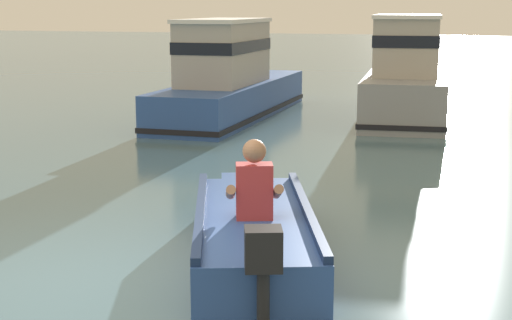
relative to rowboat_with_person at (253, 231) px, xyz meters
name	(u,v)px	position (x,y,z in m)	size (l,w,h in m)	color
ground_plane	(90,287)	(-1.11, -1.22, -0.25)	(120.00, 120.00, 0.00)	slate
rowboat_with_person	(253,231)	(0.00, 0.00, 0.00)	(2.06, 3.64, 1.19)	#2D519E
moored_boat_blue	(229,82)	(-3.21, 8.90, 0.53)	(1.68, 6.40, 2.13)	#2D519E
moored_boat_grey	(406,80)	(0.43, 10.06, 0.57)	(2.10, 5.83, 2.21)	gray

